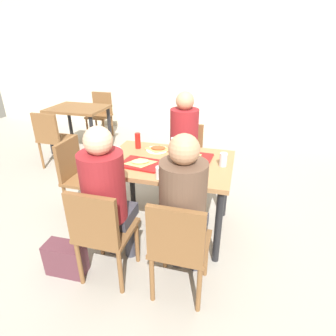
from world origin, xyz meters
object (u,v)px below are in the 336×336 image
Objects in this scene: pizza_slice_a at (140,162)px; background_chair_near at (52,136)px; plastic_cup_b at (160,173)px; condiment_bottle at (138,141)px; chair_far_side at (185,154)px; soda_can at (223,160)px; chair_near_right at (178,244)px; handbag at (66,259)px; person_far_side at (183,138)px; tray_red_far at (192,157)px; pizza_slice_d at (183,174)px; background_table at (79,115)px; person_in_red at (106,192)px; paper_plate_near_edge at (181,173)px; chair_left_end at (79,173)px; foil_bundle at (117,151)px; person_in_brown_jacket at (184,203)px; paper_plate_center at (157,150)px; chair_near_left at (101,230)px; main_table at (168,170)px; pizza_slice_c at (158,148)px; pizza_slice_b at (191,156)px; plastic_cup_a at (174,143)px; tray_red_near at (142,164)px; background_chair_far at (101,112)px.

background_chair_near is at bearing 148.60° from pizza_slice_a.
plastic_cup_b is 0.62× the size of condiment_bottle.
chair_far_side is 6.89× the size of soda_can.
background_chair_near is at bearing 142.71° from chair_near_right.
handbag is at bearing -111.76° from chair_far_side.
person_far_side is 7.82× the size of condiment_bottle.
person_far_side reaches higher than tray_red_far.
pizza_slice_d is (-0.01, -0.38, 0.01)m from tray_red_far.
background_table is (-2.48, 1.65, -0.19)m from soda_can.
plastic_cup_b is (0.32, 0.31, 0.06)m from person_in_red.
paper_plate_near_edge is 0.82× the size of pizza_slice_a.
chair_left_end is (-0.97, -0.80, 0.00)m from chair_far_side.
condiment_bottle is 0.28m from foil_bundle.
handbag is 2.86m from background_table.
person_in_brown_jacket reaches higher than paper_plate_center.
background_chair_near is (-1.60, 0.71, -0.33)m from condiment_bottle.
condiment_bottle is at bearing 180.00° from paper_plate_center.
chair_near_left is 1.00× the size of background_chair_near.
chair_far_side is 1.00m from foil_bundle.
main_table is 0.94× the size of person_in_red.
pizza_slice_c is at bearing 2.33° from condiment_bottle.
main_table is 1.40× the size of chair_near_right.
pizza_slice_b is at bearing 62.25° from chair_near_left.
foil_bundle is at bearing -121.35° from chair_far_side.
plastic_cup_a is at bearing -16.67° from background_chair_near.
pizza_slice_b is (0.37, -0.11, 0.02)m from paper_plate_center.
background_table reaches higher than handbag.
person_far_side is 0.31m from plastic_cup_a.
chair_near_left is 1.08m from pizza_slice_c.
chair_left_end is 8.41× the size of foil_bundle.
pizza_slice_b is 2.66× the size of foil_bundle.
person_in_brown_jacket is at bearing 90.00° from chair_near_right.
person_in_red is 12.51× the size of foil_bundle.
person_far_side reaches higher than plastic_cup_a.
background_chair_near is (-1.49, 0.96, -0.30)m from foil_bundle.
person_far_side is at bearing 102.57° from person_in_brown_jacket.
pizza_slice_c is 2.23× the size of foil_bundle.
person_far_side is 1.71m from handbag.
plastic_cup_b is (0.23, -0.21, 0.04)m from tray_red_near.
person_in_brown_jacket is at bearing -106.84° from soda_can.
background_chair_far reaches higher than paper_plate_near_edge.
person_in_red is 5.47× the size of pizza_slice_d.
chair_left_end is 3.82× the size of paper_plate_near_edge.
chair_near_right is at bearing -37.29° from background_chair_near.
chair_left_end is 0.81m from pizza_slice_a.
paper_plate_center is 0.02m from pizza_slice_c.
pizza_slice_a is 0.53m from plastic_cup_a.
paper_plate_center is at bearing 127.72° from paper_plate_near_edge.
plastic_cup_b reaches higher than main_table.
chair_left_end is at bearing 130.33° from chair_near_left.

